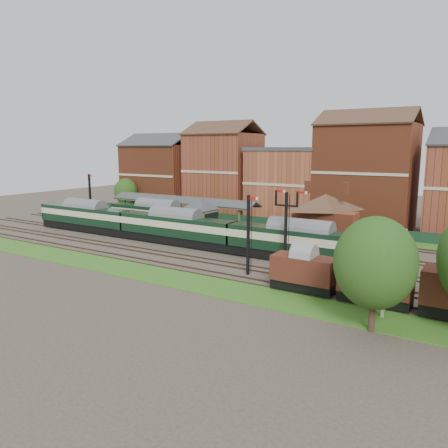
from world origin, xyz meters
The scene contains 20 objects.
ground centered at (0.00, 0.00, 0.00)m, with size 160.00×160.00×0.00m, color #473D33.
grass_back centered at (0.00, 16.00, 0.03)m, with size 90.00×4.50×0.06m, color #2D6619.
grass_front centered at (0.00, -12.00, 0.03)m, with size 90.00×5.00×0.06m, color #2D6619.
fence centered at (0.00, 18.00, 0.75)m, with size 90.00×0.12×1.50m, color #193823.
platform centered at (-5.00, 9.75, 0.50)m, with size 55.00×3.40×1.00m, color #2D2D2D.
signal_box centered at (-3.00, 3.25, 3.19)m, with size 5.40×5.40×6.00m.
brick_hut centered at (5.00, 3.25, 1.20)m, with size 3.20×2.64×2.94m.
station_building centered at (12.00, 9.75, 3.96)m, with size 8.10×8.10×5.90m.
canopy centered at (-11.00, 9.75, 4.58)m, with size 26.00×3.89×4.08m.
semaphore_bracket centered at (12.04, -2.50, 4.63)m, with size 3.60×0.25×8.18m.
semaphore_platform_end centered at (-29.98, 8.00, 4.16)m, with size 1.23×0.25×8.00m.
semaphore_siding centered at (10.02, -7.00, 4.16)m, with size 1.23×0.25×8.00m.
yard_lamp centered at (24.00, -11.50, 3.99)m, with size 2.60×0.22×7.00m.
town_backdrop centered at (-0.18, 25.00, 7.00)m, with size 69.00×10.00×16.00m.
dmu_train centered at (-4.62, 0.00, 2.34)m, with size 51.86×2.73×3.98m.
platform_railcar centered at (-13.30, 6.50, 2.31)m, with size 17.05×2.69×3.93m.
goods_van_a centered at (16.68, -9.00, 1.91)m, with size 5.51×2.39×3.34m.
goods_van_b centered at (22.81, -9.00, 1.95)m, with size 5.63×2.44×3.41m.
tree_far centered at (23.89, -14.48, 4.88)m, with size 5.53×5.53×8.07m.
tree_back centered at (-31.16, 17.94, 4.00)m, with size 4.53×4.53×6.62m.
Camera 1 is at (30.38, -44.02, 12.58)m, focal length 35.00 mm.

